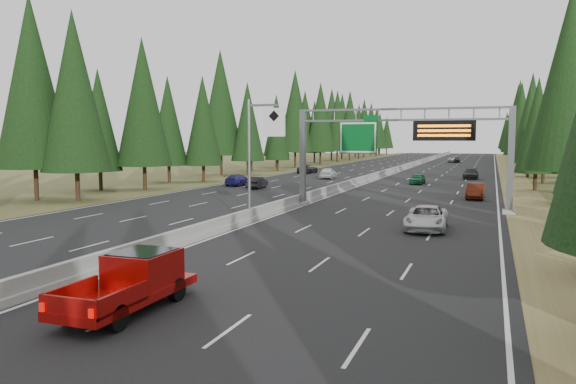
# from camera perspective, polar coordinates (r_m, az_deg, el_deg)

# --- Properties ---
(road) EXTENTS (32.00, 260.00, 0.08)m
(road) POSITION_cam_1_polar(r_m,az_deg,el_deg) (89.99, 10.43, 1.85)
(road) COLOR black
(road) RESTS_ON ground
(shoulder_right) EXTENTS (3.60, 260.00, 0.06)m
(shoulder_right) POSITION_cam_1_polar(r_m,az_deg,el_deg) (88.79, 21.83, 1.49)
(shoulder_right) COLOR olive
(shoulder_right) RESTS_ON ground
(shoulder_left) EXTENTS (3.60, 260.00, 0.06)m
(shoulder_left) POSITION_cam_1_polar(r_m,az_deg,el_deg) (94.58, -0.27, 2.10)
(shoulder_left) COLOR brown
(shoulder_left) RESTS_ON ground
(median_barrier) EXTENTS (0.70, 260.00, 0.85)m
(median_barrier) POSITION_cam_1_polar(r_m,az_deg,el_deg) (89.96, 10.44, 2.08)
(median_barrier) COLOR gray
(median_barrier) RESTS_ON road
(sign_gantry) EXTENTS (16.75, 0.98, 7.80)m
(sign_gantry) POSITION_cam_1_polar(r_m,az_deg,el_deg) (43.86, 12.18, 4.96)
(sign_gantry) COLOR slate
(sign_gantry) RESTS_ON road
(hov_sign_pole) EXTENTS (2.80, 0.50, 8.00)m
(hov_sign_pole) POSITION_cam_1_polar(r_m,az_deg,el_deg) (36.48, -3.15, 4.15)
(hov_sign_pole) COLOR slate
(hov_sign_pole) RESTS_ON road
(tree_row_right) EXTENTS (12.00, 242.25, 18.95)m
(tree_row_right) POSITION_cam_1_polar(r_m,az_deg,el_deg) (80.47, 25.33, 7.55)
(tree_row_right) COLOR black
(tree_row_right) RESTS_ON ground
(tree_row_left) EXTENTS (11.87, 242.58, 18.98)m
(tree_row_left) POSITION_cam_1_polar(r_m,az_deg,el_deg) (87.69, -4.92, 8.02)
(tree_row_left) COLOR black
(tree_row_left) RESTS_ON ground
(silver_minivan) EXTENTS (2.57, 5.26, 1.44)m
(silver_minivan) POSITION_cam_1_polar(r_m,az_deg,el_deg) (34.70, 13.89, -2.57)
(silver_minivan) COLOR silver
(silver_minivan) RESTS_ON road
(red_pickup) EXTENTS (1.95, 5.46, 1.78)m
(red_pickup) POSITION_cam_1_polar(r_m,az_deg,el_deg) (18.98, -15.23, -8.40)
(red_pickup) COLOR black
(red_pickup) RESTS_ON road
(car_ahead_green) EXTENTS (1.72, 3.86, 1.29)m
(car_ahead_green) POSITION_cam_1_polar(r_m,az_deg,el_deg) (69.43, 13.02, 1.32)
(car_ahead_green) COLOR #166237
(car_ahead_green) RESTS_ON road
(car_ahead_dkred) EXTENTS (1.60, 4.35, 1.42)m
(car_ahead_dkred) POSITION_cam_1_polar(r_m,az_deg,el_deg) (53.79, 18.51, 0.09)
(car_ahead_dkred) COLOR #50190B
(car_ahead_dkred) RESTS_ON road
(car_ahead_dkgrey) EXTENTS (2.01, 4.78, 1.38)m
(car_ahead_dkgrey) POSITION_cam_1_polar(r_m,az_deg,el_deg) (80.49, 18.08, 1.77)
(car_ahead_dkgrey) COLOR black
(car_ahead_dkgrey) RESTS_ON road
(car_ahead_white) EXTENTS (2.56, 5.25, 1.44)m
(car_ahead_white) POSITION_cam_1_polar(r_m,az_deg,el_deg) (135.97, 16.48, 3.22)
(car_ahead_white) COLOR silver
(car_ahead_white) RESTS_ON road
(car_ahead_far) EXTENTS (1.79, 3.91, 1.30)m
(car_ahead_far) POSITION_cam_1_polar(r_m,az_deg,el_deg) (134.31, 16.79, 3.16)
(car_ahead_far) COLOR black
(car_ahead_far) RESTS_ON road
(car_onc_near) EXTENTS (1.68, 4.00, 1.28)m
(car_onc_near) POSITION_cam_1_polar(r_m,az_deg,el_deg) (61.90, -3.16, 0.97)
(car_onc_near) COLOR black
(car_onc_near) RESTS_ON road
(car_onc_blue) EXTENTS (1.97, 4.62, 1.33)m
(car_onc_blue) POSITION_cam_1_polar(r_m,az_deg,el_deg) (65.73, -5.10, 1.24)
(car_onc_blue) COLOR navy
(car_onc_blue) RESTS_ON road
(car_onc_white) EXTENTS (2.20, 4.64, 1.53)m
(car_onc_white) POSITION_cam_1_polar(r_m,az_deg,el_deg) (77.27, 4.09, 1.94)
(car_onc_white) COLOR silver
(car_onc_white) RESTS_ON road
(car_onc_far) EXTENTS (2.29, 4.80, 1.32)m
(car_onc_far) POSITION_cam_1_polar(r_m,az_deg,el_deg) (89.08, 2.01, 2.35)
(car_onc_far) COLOR black
(car_onc_far) RESTS_ON road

